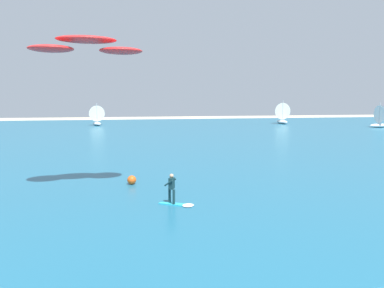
# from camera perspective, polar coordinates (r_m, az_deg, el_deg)

# --- Properties ---
(ocean) EXTENTS (160.00, 90.00, 0.10)m
(ocean) POSITION_cam_1_polar(r_m,az_deg,el_deg) (55.39, -5.40, 0.96)
(ocean) COLOR #1E607F
(ocean) RESTS_ON ground
(kitesurfer) EXTENTS (1.96, 1.51, 1.67)m
(kitesurfer) POSITION_cam_1_polar(r_m,az_deg,el_deg) (20.79, -2.55, -7.36)
(kitesurfer) COLOR #26B2CC
(kitesurfer) RESTS_ON ocean
(kite) EXTENTS (6.81, 2.75, 1.01)m
(kite) POSITION_cam_1_polar(r_m,az_deg,el_deg) (24.35, -15.36, 13.89)
(kite) COLOR red
(sailboat_far_right) EXTENTS (3.54, 4.02, 4.52)m
(sailboat_far_right) POSITION_cam_1_polar(r_m,az_deg,el_deg) (80.60, -14.03, 4.18)
(sailboat_far_right) COLOR silver
(sailboat_far_right) RESTS_ON ocean
(sailboat_trailing) EXTENTS (3.65, 4.31, 5.03)m
(sailboat_trailing) POSITION_cam_1_polar(r_m,az_deg,el_deg) (85.72, 13.06, 4.52)
(sailboat_trailing) COLOR white
(sailboat_trailing) RESTS_ON ocean
(sailboat_center_horizon) EXTENTS (4.01, 3.37, 4.74)m
(sailboat_center_horizon) POSITION_cam_1_polar(r_m,az_deg,el_deg) (81.13, 26.45, 3.74)
(sailboat_center_horizon) COLOR white
(sailboat_center_horizon) RESTS_ON ocean
(marker_buoy) EXTENTS (0.59, 0.59, 0.59)m
(marker_buoy) POSITION_cam_1_polar(r_m,az_deg,el_deg) (25.83, -8.93, -5.28)
(marker_buoy) COLOR #E55919
(marker_buoy) RESTS_ON ocean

